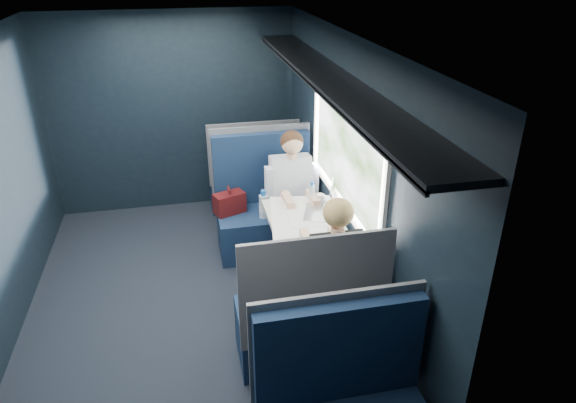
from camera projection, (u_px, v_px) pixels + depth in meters
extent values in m
cube|color=black|center=(190.00, 306.00, 4.59)|extent=(2.80, 4.20, 0.01)
cube|color=black|center=(351.00, 174.00, 4.35)|extent=(0.10, 4.20, 2.30)
cube|color=black|center=(174.00, 113.00, 5.96)|extent=(2.80, 0.10, 2.30)
cube|color=black|center=(188.00, 397.00, 2.19)|extent=(2.80, 0.10, 2.30)
cube|color=silver|center=(161.00, 32.00, 3.55)|extent=(2.80, 4.20, 0.10)
cube|color=white|center=(347.00, 106.00, 4.07)|extent=(0.03, 1.84, 0.07)
cube|color=white|center=(342.00, 202.00, 4.45)|extent=(0.03, 1.84, 0.07)
cube|color=white|center=(384.00, 203.00, 3.49)|extent=(0.03, 0.07, 0.78)
cube|color=white|center=(317.00, 124.00, 5.04)|extent=(0.03, 0.07, 0.78)
cube|color=black|center=(329.00, 78.00, 3.94)|extent=(0.36, 4.10, 0.04)
cube|color=black|center=(307.00, 81.00, 3.92)|extent=(0.02, 4.10, 0.03)
cube|color=red|center=(348.00, 88.00, 4.01)|extent=(0.01, 0.10, 0.12)
cylinder|color=#54565E|center=(286.00, 262.00, 4.60)|extent=(0.08, 0.08, 0.70)
cube|color=silver|center=(306.00, 223.00, 4.47)|extent=(0.62, 1.00, 0.04)
cube|color=#0B1933|center=(268.00, 232.00, 5.33)|extent=(1.00, 0.50, 0.45)
cube|color=#0B1933|center=(261.00, 168.00, 5.33)|extent=(1.00, 0.10, 0.75)
cube|color=#54565E|center=(261.00, 163.00, 5.37)|extent=(1.04, 0.03, 0.82)
cube|color=#54565E|center=(268.00, 206.00, 5.14)|extent=(0.06, 0.40, 0.20)
cube|color=#4B1011|center=(229.00, 203.00, 5.19)|extent=(0.34, 0.26, 0.22)
cylinder|color=#4B1011|center=(229.00, 189.00, 5.12)|extent=(0.07, 0.13, 0.03)
cylinder|color=silver|center=(264.00, 206.00, 5.09)|extent=(0.09, 0.09, 0.24)
cylinder|color=blue|center=(263.00, 193.00, 5.03)|extent=(0.05, 0.05, 0.05)
cube|color=#0B1933|center=(303.00, 330.00, 3.97)|extent=(1.00, 0.50, 0.45)
cube|color=#0B1933|center=(315.00, 289.00, 3.44)|extent=(1.00, 0.10, 0.75)
cube|color=#54565E|center=(317.00, 290.00, 3.38)|extent=(1.04, 0.03, 0.82)
cube|color=#54565E|center=(302.00, 292.00, 3.87)|extent=(0.06, 0.40, 0.20)
cube|color=#0B1933|center=(252.00, 188.00, 6.30)|extent=(1.00, 0.40, 0.45)
cube|color=#0B1933|center=(253.00, 153.00, 5.84)|extent=(1.00, 0.10, 0.66)
cube|color=#54565E|center=(254.00, 153.00, 5.78)|extent=(1.04, 0.03, 0.72)
cube|color=#0B1933|center=(339.00, 351.00, 2.97)|extent=(1.00, 0.10, 0.66)
cube|color=#54565E|center=(337.00, 342.00, 3.01)|extent=(1.04, 0.03, 0.72)
cube|color=black|center=(294.00, 209.00, 5.12)|extent=(0.36, 0.44, 0.16)
cube|color=black|center=(298.00, 246.00, 5.08)|extent=(0.32, 0.12, 0.45)
cube|color=silver|center=(291.00, 180.00, 5.15)|extent=(0.40, 0.29, 0.53)
cylinder|color=#D8A88C|center=(292.00, 156.00, 4.99)|extent=(0.10, 0.10, 0.06)
sphere|color=#D8A88C|center=(292.00, 143.00, 4.91)|extent=(0.21, 0.21, 0.21)
sphere|color=#382114|center=(292.00, 141.00, 4.92)|extent=(0.22, 0.22, 0.22)
cube|color=silver|center=(270.00, 184.00, 5.07)|extent=(0.09, 0.12, 0.34)
cube|color=silver|center=(313.00, 180.00, 5.16)|extent=(0.09, 0.12, 0.34)
cube|color=black|center=(330.00, 283.00, 4.00)|extent=(0.36, 0.44, 0.16)
cube|color=black|center=(322.00, 299.00, 4.31)|extent=(0.32, 0.12, 0.45)
cube|color=black|center=(338.00, 267.00, 3.75)|extent=(0.40, 0.29, 0.53)
cylinder|color=#D8A88C|center=(338.00, 231.00, 3.66)|extent=(0.10, 0.10, 0.06)
sphere|color=#D8A88C|center=(338.00, 213.00, 3.62)|extent=(0.21, 0.21, 0.21)
sphere|color=#AA874F|center=(338.00, 212.00, 3.60)|extent=(0.22, 0.22, 0.22)
cube|color=black|center=(307.00, 268.00, 3.74)|extent=(0.09, 0.12, 0.34)
cube|color=black|center=(364.00, 261.00, 3.83)|extent=(0.09, 0.12, 0.34)
cube|color=#AA874F|center=(341.00, 258.00, 3.64)|extent=(0.26, 0.07, 0.36)
cube|color=white|center=(306.00, 218.00, 4.51)|extent=(0.73, 0.95, 0.01)
cube|color=silver|center=(320.00, 213.00, 4.59)|extent=(0.37, 0.43, 0.02)
cube|color=silver|center=(334.00, 198.00, 4.55)|extent=(0.13, 0.34, 0.25)
cube|color=black|center=(334.00, 198.00, 4.55)|extent=(0.11, 0.30, 0.20)
cylinder|color=silver|center=(312.00, 193.00, 4.78)|extent=(0.06, 0.06, 0.16)
cylinder|color=blue|center=(312.00, 184.00, 4.74)|extent=(0.03, 0.03, 0.04)
cylinder|color=white|center=(320.00, 199.00, 4.75)|extent=(0.07, 0.07, 0.09)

